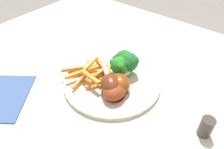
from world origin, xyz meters
The scene contains 11 objects.
dining_table centered at (0.00, 0.00, 0.65)m, with size 1.03×0.89×0.76m.
dinner_plate centered at (-0.07, 0.04, 0.76)m, with size 0.27×0.27×0.01m, color beige.
broccoli_floret_front centered at (-0.07, -0.02, 0.81)m, with size 0.06×0.05×0.07m.
broccoli_floret_middle centered at (-0.09, -0.02, 0.81)m, with size 0.06×0.06×0.07m.
broccoli_floret_back centered at (-0.08, 0.01, 0.81)m, with size 0.06×0.05×0.06m.
carrot_fries_pile centered at (-0.02, 0.06, 0.78)m, with size 0.14×0.14×0.04m.
chicken_drumstick_near centered at (-0.11, 0.07, 0.79)m, with size 0.08×0.13×0.04m.
chicken_drumstick_far centered at (-0.10, 0.07, 0.79)m, with size 0.12×0.10×0.05m.
chicken_drumstick_extra centered at (-0.11, 0.05, 0.79)m, with size 0.11×0.10×0.05m.
napkin centered at (0.12, 0.26, 0.76)m, with size 0.17×0.14×0.00m, color #3D5684.
pepper_shaker centered at (-0.34, 0.04, 0.78)m, with size 0.03×0.03×0.05m, color #423833.
Camera 1 is at (-0.36, 0.39, 1.17)m, focal length 34.52 mm.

